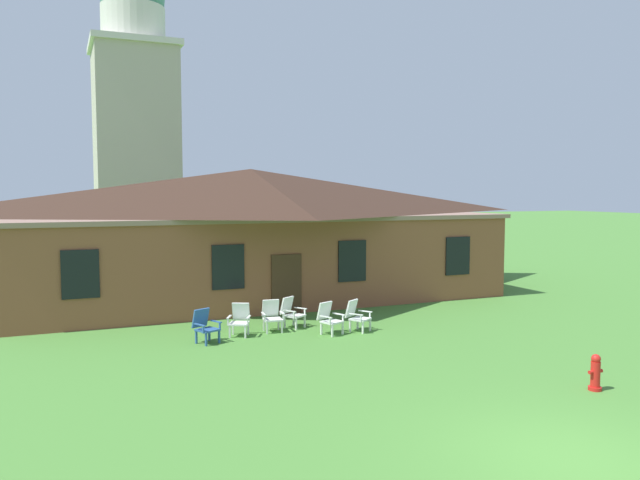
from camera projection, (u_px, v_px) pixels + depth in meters
The scene contains 10 objects.
ground_plane at pixel (572, 459), 9.80m from camera, with size 200.00×200.00×0.00m, color #477F33.
brick_building at pixel (251, 230), 25.91m from camera, with size 19.14×10.40×5.22m.
dome_tower at pixel (135, 120), 37.83m from camera, with size 5.18×5.18×18.99m.
lawn_chair_by_porch at pixel (205, 325), 17.35m from camera, with size 0.80×0.84×0.96m.
lawn_chair_near_door at pixel (240, 319), 18.23m from camera, with size 0.81×0.85×0.96m.
lawn_chair_left_end at pixel (272, 315), 18.79m from camera, with size 0.68×0.71×0.96m.
lawn_chair_middle at pixel (292, 312), 19.32m from camera, with size 0.84×0.87×0.96m.
lawn_chair_right_end at pixel (329, 317), 18.42m from camera, with size 0.79×0.84×0.96m.
lawn_chair_far_side at pixel (357, 315), 18.80m from camera, with size 0.85×0.87×0.96m.
fire_hydrant at pixel (595, 373), 13.18m from camera, with size 0.36×0.28×0.79m.
Camera 1 is at (-7.42, -7.17, 4.26)m, focal length 34.48 mm.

